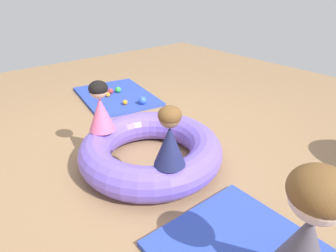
{
  "coord_description": "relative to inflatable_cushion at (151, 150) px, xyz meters",
  "views": [
    {
      "loc": [
        1.89,
        -1.31,
        1.53
      ],
      "look_at": [
        0.03,
        0.21,
        0.32
      ],
      "focal_mm": 31.66,
      "sensor_mm": 36.0,
      "label": 1
    }
  ],
  "objects": [
    {
      "name": "ground_plane",
      "position": [
        -0.03,
        -0.01,
        -0.14
      ],
      "size": [
        8.0,
        8.0,
        0.0
      ],
      "primitive_type": "plane",
      "color": "#93704C"
    },
    {
      "name": "gym_mat_far_right",
      "position": [
        -1.66,
        0.61,
        -0.12
      ],
      "size": [
        1.37,
        1.1,
        0.04
      ],
      "primitive_type": "cube",
      "rotation": [
        0.0,
        0.0,
        -0.17
      ],
      "color": "#2D47B7",
      "rests_on": "ground"
    },
    {
      "name": "inflatable_cushion",
      "position": [
        0.0,
        0.0,
        0.0
      ],
      "size": [
        1.28,
        1.28,
        0.28
      ],
      "primitive_type": "torus",
      "color": "#7056D1",
      "rests_on": "ground"
    },
    {
      "name": "child_in_pink",
      "position": [
        -0.38,
        -0.26,
        0.37
      ],
      "size": [
        0.31,
        0.31,
        0.46
      ],
      "rotation": [
        0.0,
        0.0,
        5.1
      ],
      "color": "#E5608E",
      "rests_on": "inflatable_cushion"
    },
    {
      "name": "child_in_navy",
      "position": [
        0.44,
        -0.14,
        0.37
      ],
      "size": [
        0.33,
        0.33,
        0.47
      ],
      "rotation": [
        0.0,
        0.0,
        0.67
      ],
      "color": "navy",
      "rests_on": "inflatable_cushion"
    },
    {
      "name": "adult_seated",
      "position": [
        1.49,
        -0.17,
        0.28
      ],
      "size": [
        0.56,
        0.56,
        0.78
      ],
      "rotation": [
        0.0,
        0.0,
        2.4
      ],
      "color": "#4C4751",
      "rests_on": "gym_mat_center_rear"
    },
    {
      "name": "play_ball_orange",
      "position": [
        -1.27,
        0.51,
        -0.07
      ],
      "size": [
        0.07,
        0.07,
        0.07
      ],
      "primitive_type": "sphere",
      "color": "orange",
      "rests_on": "gym_mat_far_right"
    },
    {
      "name": "play_ball_red",
      "position": [
        -1.75,
        0.57,
        -0.07
      ],
      "size": [
        0.07,
        0.07,
        0.07
      ],
      "primitive_type": "sphere",
      "color": "red",
      "rests_on": "gym_mat_far_right"
    },
    {
      "name": "play_ball_yellow",
      "position": [
        -1.89,
        0.4,
        -0.05
      ],
      "size": [
        0.11,
        0.11,
        0.11
      ],
      "primitive_type": "sphere",
      "color": "yellow",
      "rests_on": "gym_mat_far_right"
    },
    {
      "name": "play_ball_green",
      "position": [
        -1.72,
        0.68,
        -0.06
      ],
      "size": [
        0.08,
        0.08,
        0.08
      ],
      "primitive_type": "sphere",
      "color": "green",
      "rests_on": "gym_mat_far_right"
    },
    {
      "name": "play_ball_blue",
      "position": [
        -1.14,
        0.7,
        -0.05
      ],
      "size": [
        0.1,
        0.1,
        0.1
      ],
      "primitive_type": "sphere",
      "color": "blue",
      "rests_on": "gym_mat_far_right"
    },
    {
      "name": "play_ball_orange_second",
      "position": [
        -1.66,
        0.48,
        -0.07
      ],
      "size": [
        0.07,
        0.07,
        0.07
      ],
      "primitive_type": "sphere",
      "color": "orange",
      "rests_on": "gym_mat_far_right"
    }
  ]
}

